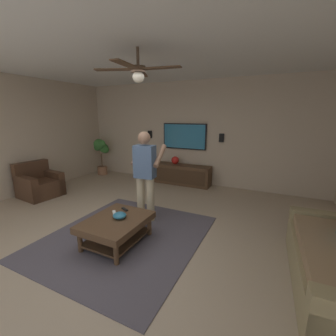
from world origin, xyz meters
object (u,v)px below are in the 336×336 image
(armchair, at_px, (39,185))
(vase_round, at_px, (175,160))
(remote_black, at_px, (125,209))
(tv, at_px, (184,136))
(person_standing, at_px, (145,171))
(coffee_table, at_px, (117,225))
(remote_white, at_px, (114,213))
(wall_speaker_right, at_px, (150,134))
(media_console, at_px, (181,174))
(potted_plant_tall, at_px, (101,151))
(wall_speaker_left, at_px, (221,138))
(bowl, at_px, (120,215))
(ceiling_fan, at_px, (137,71))

(armchair, distance_m, vase_round, 3.50)
(remote_black, bearing_deg, vase_round, 123.82)
(tv, relative_size, vase_round, 5.81)
(tv, xyz_separation_m, person_standing, (-2.60, -0.30, -0.39))
(vase_round, bearing_deg, coffee_table, -171.14)
(remote_white, height_order, wall_speaker_right, wall_speaker_right)
(vase_round, bearing_deg, media_console, -101.70)
(remote_black, bearing_deg, person_standing, 109.45)
(potted_plant_tall, relative_size, wall_speaker_left, 5.33)
(potted_plant_tall, bearing_deg, tv, -81.26)
(bowl, xyz_separation_m, wall_speaker_left, (3.46, -0.69, 0.88))
(remote_white, bearing_deg, armchair, -149.78)
(tv, relative_size, bowl, 6.38)
(armchair, bearing_deg, remote_black, -4.55)
(armchair, xyz_separation_m, coffee_table, (-0.84, -2.99, 0.02))
(coffee_table, distance_m, wall_speaker_right, 3.93)
(coffee_table, distance_m, vase_round, 3.34)
(bowl, height_order, wall_speaker_left, wall_speaker_left)
(tv, xyz_separation_m, vase_round, (-0.20, 0.19, -0.67))
(armchair, relative_size, remote_white, 5.89)
(wall_speaker_right, xyz_separation_m, ceiling_fan, (-3.17, -1.70, 1.15))
(tv, height_order, remote_white, tv)
(remote_white, bearing_deg, wall_speaker_right, 155.27)
(bowl, bearing_deg, potted_plant_tall, 45.29)
(media_console, xyz_separation_m, ceiling_fan, (-2.92, -0.56, 2.22))
(wall_speaker_left, relative_size, wall_speaker_right, 1.00)
(bowl, relative_size, wall_speaker_right, 0.91)
(armchair, distance_m, remote_black, 2.96)
(tv, bearing_deg, person_standing, 6.63)
(tv, distance_m, bowl, 3.57)
(bowl, bearing_deg, armchair, 75.27)
(media_console, bearing_deg, potted_plant_tall, -86.30)
(person_standing, relative_size, potted_plant_tall, 1.40)
(media_console, distance_m, wall_speaker_left, 1.51)
(remote_white, xyz_separation_m, vase_round, (3.14, 0.36, 0.25))
(armchair, xyz_separation_m, remote_white, (-0.70, -2.84, 0.13))
(remote_black, bearing_deg, bowl, -42.01)
(media_console, bearing_deg, remote_black, 4.72)
(armchair, height_order, media_console, armchair)
(potted_plant_tall, distance_m, wall_speaker_right, 1.72)
(tv, relative_size, remote_black, 8.53)
(media_console, height_order, remote_black, media_console)
(coffee_table, height_order, wall_speaker_right, wall_speaker_right)
(coffee_table, distance_m, remote_black, 0.35)
(bowl, distance_m, wall_speaker_left, 3.63)
(remote_black, bearing_deg, ceiling_fan, 26.20)
(media_console, relative_size, remote_white, 11.33)
(remote_white, bearing_deg, media_console, 137.24)
(tv, distance_m, person_standing, 2.64)
(potted_plant_tall, bearing_deg, wall_speaker_right, -74.74)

